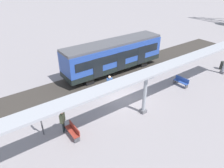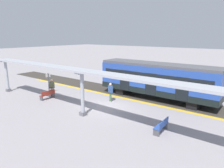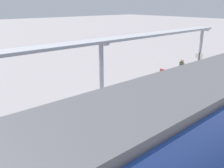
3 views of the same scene
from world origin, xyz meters
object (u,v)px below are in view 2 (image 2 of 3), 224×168
object	(u,v)px
bench_near_end	(162,126)
train_near_carriage	(157,80)
passenger_waiting_near_edge	(110,90)
passenger_by_the_benches	(52,86)
canopy_pillar_second	(82,94)
platform_info_sign	(49,81)
canopy_pillar_nearest	(7,76)
bench_mid_platform	(48,95)

from	to	relation	value
bench_near_end	train_near_carriage	bearing A→B (deg)	-151.71
passenger_waiting_near_edge	passenger_by_the_benches	size ratio (longest dim) A/B	0.99
canopy_pillar_second	passenger_waiting_near_edge	bearing A→B (deg)	-173.85
canopy_pillar_second	bench_near_end	world-z (taller)	canopy_pillar_second
bench_near_end	platform_info_sign	distance (m)	13.50
canopy_pillar_nearest	canopy_pillar_second	size ratio (longest dim) A/B	1.00
canopy_pillar_nearest	bench_mid_platform	distance (m)	6.08
platform_info_sign	canopy_pillar_second	bearing A→B (deg)	72.87
train_near_carriage	passenger_waiting_near_edge	bearing A→B (deg)	-41.38
bench_mid_platform	platform_info_sign	size ratio (longest dim) A/B	0.68
train_near_carriage	platform_info_sign	world-z (taller)	train_near_carriage
canopy_pillar_second	platform_info_sign	xyz separation A→B (m)	(-2.27, -7.36, -0.41)
canopy_pillar_second	passenger_by_the_benches	xyz separation A→B (m)	(-1.71, -6.07, -0.62)
canopy_pillar_nearest	canopy_pillar_second	bearing A→B (deg)	90.00
passenger_waiting_near_edge	bench_mid_platform	bearing A→B (deg)	-59.44
bench_mid_platform	passenger_waiting_near_edge	bearing A→B (deg)	120.56
canopy_pillar_nearest	bench_mid_platform	world-z (taller)	canopy_pillar_nearest
train_near_carriage	canopy_pillar_nearest	size ratio (longest dim) A/B	3.37
canopy_pillar_nearest	platform_info_sign	size ratio (longest dim) A/B	1.56
canopy_pillar_nearest	bench_near_end	world-z (taller)	canopy_pillar_nearest
train_near_carriage	bench_near_end	size ratio (longest dim) A/B	7.62
platform_info_sign	passenger_by_the_benches	world-z (taller)	platform_info_sign
train_near_carriage	canopy_pillar_second	size ratio (longest dim) A/B	3.37
canopy_pillar_nearest	passenger_by_the_benches	size ratio (longest dim) A/B	1.92
passenger_waiting_near_edge	platform_info_sign	bearing A→B (deg)	-75.66
bench_mid_platform	passenger_waiting_near_edge	size ratio (longest dim) A/B	0.85
train_near_carriage	bench_near_end	world-z (taller)	train_near_carriage
canopy_pillar_second	bench_mid_platform	size ratio (longest dim) A/B	2.28
bench_mid_platform	passenger_waiting_near_edge	distance (m)	6.18
canopy_pillar_nearest	bench_near_end	xyz separation A→B (m)	(-1.01, 17.66, -1.30)
bench_mid_platform	platform_info_sign	distance (m)	2.30
passenger_waiting_near_edge	passenger_by_the_benches	bearing A→B (deg)	-67.55
bench_mid_platform	platform_info_sign	xyz separation A→B (m)	(-1.36, -1.63, 0.89)
canopy_pillar_nearest	bench_near_end	size ratio (longest dim) A/B	2.26
platform_info_sign	passenger_waiting_near_edge	distance (m)	7.15
train_near_carriage	bench_near_end	xyz separation A→B (m)	(6.46, 3.48, -1.38)
canopy_pillar_second	canopy_pillar_nearest	bearing A→B (deg)	-90.00
train_near_carriage	bench_near_end	bearing A→B (deg)	28.29
canopy_pillar_second	bench_mid_platform	distance (m)	5.94
platform_info_sign	bench_near_end	bearing A→B (deg)	84.64
canopy_pillar_nearest	canopy_pillar_second	xyz separation A→B (m)	(0.00, 11.60, 0.00)
canopy_pillar_nearest	bench_near_end	distance (m)	17.74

